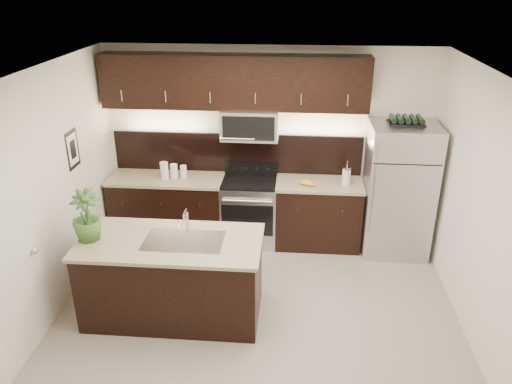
% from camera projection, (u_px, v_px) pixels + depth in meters
% --- Properties ---
extents(ground, '(4.50, 4.50, 0.00)m').
position_uv_depth(ground, '(257.00, 314.00, 5.66)').
color(ground, gray).
rests_on(ground, ground).
extents(room_walls, '(4.52, 4.02, 2.71)m').
position_uv_depth(room_walls, '(246.00, 177.00, 4.94)').
color(room_walls, silver).
rests_on(room_walls, ground).
extents(counter_run, '(3.51, 0.65, 0.94)m').
position_uv_depth(counter_run, '(235.00, 210.00, 7.04)').
color(counter_run, black).
rests_on(counter_run, ground).
extents(upper_fixtures, '(3.49, 0.40, 1.66)m').
position_uv_depth(upper_fixtures, '(236.00, 90.00, 6.49)').
color(upper_fixtures, black).
rests_on(upper_fixtures, counter_run).
extents(island, '(1.96, 0.96, 0.94)m').
position_uv_depth(island, '(173.00, 277.00, 5.50)').
color(island, black).
rests_on(island, ground).
extents(sink_faucet, '(0.84, 0.50, 0.28)m').
position_uv_depth(sink_faucet, '(184.00, 239.00, 5.30)').
color(sink_faucet, silver).
rests_on(sink_faucet, island).
extents(refrigerator, '(0.87, 0.78, 1.80)m').
position_uv_depth(refrigerator, '(398.00, 189.00, 6.64)').
color(refrigerator, '#B2B2B7').
rests_on(refrigerator, ground).
extents(wine_rack, '(0.44, 0.27, 0.10)m').
position_uv_depth(wine_rack, '(406.00, 120.00, 6.26)').
color(wine_rack, black).
rests_on(wine_rack, refrigerator).
extents(plant, '(0.34, 0.34, 0.56)m').
position_uv_depth(plant, '(86.00, 215.00, 5.22)').
color(plant, '#386026').
rests_on(plant, island).
extents(canisters, '(0.35, 0.18, 0.24)m').
position_uv_depth(canisters, '(172.00, 171.00, 6.86)').
color(canisters, silver).
rests_on(canisters, counter_run).
extents(french_press, '(0.12, 0.12, 0.33)m').
position_uv_depth(french_press, '(346.00, 176.00, 6.64)').
color(french_press, silver).
rests_on(french_press, counter_run).
extents(bananas, '(0.24, 0.22, 0.06)m').
position_uv_depth(bananas, '(304.00, 182.00, 6.69)').
color(bananas, gold).
rests_on(bananas, counter_run).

